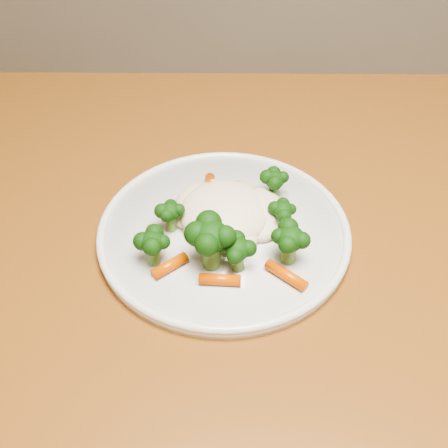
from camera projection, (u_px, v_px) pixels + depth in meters
The scene contains 3 objects.
dining_table at pixel (132, 301), 0.71m from camera, with size 1.26×0.90×0.75m.
plate at pixel (224, 233), 0.64m from camera, with size 0.29×0.29×0.01m, color white.
meal at pixel (227, 220), 0.62m from camera, with size 0.19×0.17×0.05m.
Camera 1 is at (-0.14, -0.35, 1.21)m, focal length 45.00 mm.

